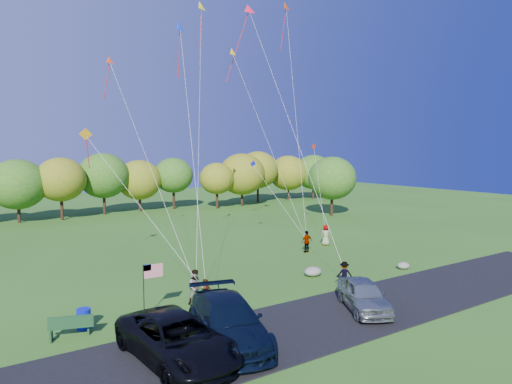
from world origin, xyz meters
TOP-DOWN VIEW (x-y plane):
  - ground at (0.00, 0.00)m, footprint 140.00×140.00m
  - asphalt_lane at (0.00, -4.00)m, footprint 44.00×6.00m
  - treeline at (1.89, 35.47)m, footprint 75.60×26.90m
  - minivan_dark at (-8.37, -4.15)m, footprint 3.44×6.57m
  - minivan_navy at (-5.83, -3.78)m, footprint 4.20×6.94m
  - minivan_silver at (2.00, -4.18)m, footprint 3.85×5.00m
  - flyer_a at (-4.77, 0.34)m, footprint 0.72×0.60m
  - flyer_b at (-4.77, 1.56)m, footprint 1.08×0.93m
  - flyer_c at (4.25, -0.47)m, footprint 1.14×0.99m
  - flyer_d at (8.23, 7.89)m, footprint 1.05×0.44m
  - flyer_e at (11.36, 9.10)m, footprint 1.06×0.96m
  - park_bench at (-11.40, 0.55)m, footprint 1.84×0.88m
  - trash_barrel at (-10.65, 1.36)m, footprint 0.64×0.64m
  - flag_assembly at (-7.63, 0.79)m, footprint 1.03×0.67m
  - boulder_near at (4.08, 2.26)m, footprint 1.24×0.97m
  - boulder_far at (10.54, 0.15)m, footprint 0.94×0.78m
  - kites_aloft at (3.36, 13.05)m, footprint 23.67×7.26m

SIDE VIEW (x-z plane):
  - ground at x=0.00m, z-range 0.00..0.00m
  - asphalt_lane at x=0.00m, z-range 0.00..0.06m
  - boulder_far at x=10.54m, z-range 0.00..0.49m
  - boulder_near at x=4.08m, z-range 0.00..0.62m
  - trash_barrel at x=-10.65m, z-range 0.00..0.95m
  - park_bench at x=-11.40m, z-range 0.04..1.09m
  - flyer_c at x=4.25m, z-range 0.00..1.53m
  - flyer_a at x=-4.77m, z-range 0.00..1.68m
  - minivan_silver at x=2.00m, z-range 0.06..1.65m
  - flyer_d at x=8.23m, z-range 0.00..1.78m
  - flyer_e at x=11.36m, z-range 0.00..1.81m
  - minivan_dark at x=-8.37m, z-range 0.06..1.83m
  - flyer_b at x=-4.77m, z-range 0.00..1.89m
  - minivan_navy at x=-5.83m, z-range 0.06..1.94m
  - flag_assembly at x=-7.63m, z-range 0.72..3.52m
  - treeline at x=1.89m, z-range 0.51..8.72m
  - kites_aloft at x=3.36m, z-range 10.38..25.60m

